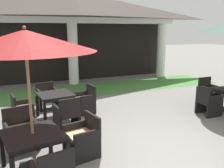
{
  "coord_description": "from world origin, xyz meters",
  "views": [
    {
      "loc": [
        -2.64,
        -3.55,
        2.55
      ],
      "look_at": [
        -0.18,
        2.36,
        1.08
      ],
      "focal_mm": 38.63,
      "sensor_mm": 36.0,
      "label": 1
    }
  ],
  "objects_px": {
    "patio_chair_mid_left_north": "(21,131)",
    "patio_table_far_back": "(55,97)",
    "patio_chair_far_back_north": "(47,96)",
    "patio_table_mid_left": "(33,138)",
    "patio_chair_far_back_west": "(21,110)",
    "patio_chair_far_back_east": "(86,100)",
    "patio_chair_far_back_south": "(67,114)",
    "patio_umbrella_mid_left": "(25,42)",
    "patio_chair_mid_right_north": "(209,92)",
    "patio_chair_mid_right_west": "(208,102)",
    "patio_chair_mid_left_east": "(83,137)"
  },
  "relations": [
    {
      "from": "patio_chair_mid_left_north",
      "to": "patio_table_far_back",
      "type": "relative_size",
      "value": 0.84
    },
    {
      "from": "patio_chair_mid_left_north",
      "to": "patio_chair_far_back_north",
      "type": "relative_size",
      "value": 1.06
    },
    {
      "from": "patio_table_far_back",
      "to": "patio_table_mid_left",
      "type": "bearing_deg",
      "value": -107.9
    },
    {
      "from": "patio_chair_far_back_west",
      "to": "patio_chair_far_back_east",
      "type": "relative_size",
      "value": 0.98
    },
    {
      "from": "patio_chair_far_back_south",
      "to": "patio_chair_far_back_east",
      "type": "distance_m",
      "value": 1.35
    },
    {
      "from": "patio_table_mid_left",
      "to": "patio_umbrella_mid_left",
      "type": "bearing_deg",
      "value": 172.87
    },
    {
      "from": "patio_chair_mid_right_north",
      "to": "patio_table_far_back",
      "type": "relative_size",
      "value": 0.83
    },
    {
      "from": "patio_chair_mid_left_north",
      "to": "patio_chair_far_back_north",
      "type": "distance_m",
      "value": 2.7
    },
    {
      "from": "patio_table_mid_left",
      "to": "patio_table_far_back",
      "type": "xyz_separation_m",
      "value": [
        0.83,
        2.58,
        -0.0
      ]
    },
    {
      "from": "patio_table_mid_left",
      "to": "patio_table_far_back",
      "type": "distance_m",
      "value": 2.71
    },
    {
      "from": "patio_chair_far_back_east",
      "to": "patio_chair_far_back_west",
      "type": "bearing_deg",
      "value": 90.0
    },
    {
      "from": "patio_chair_mid_right_north",
      "to": "patio_chair_mid_right_west",
      "type": "bearing_deg",
      "value": 45.06
    },
    {
      "from": "patio_chair_far_back_east",
      "to": "patio_chair_far_back_south",
      "type": "bearing_deg",
      "value": 134.99
    },
    {
      "from": "patio_chair_mid_left_east",
      "to": "patio_chair_mid_right_west",
      "type": "height_order",
      "value": "patio_chair_mid_right_west"
    },
    {
      "from": "patio_chair_mid_left_north",
      "to": "patio_chair_far_back_south",
      "type": "distance_m",
      "value": 1.33
    },
    {
      "from": "patio_chair_mid_right_north",
      "to": "patio_chair_far_back_north",
      "type": "relative_size",
      "value": 1.05
    },
    {
      "from": "patio_chair_mid_left_north",
      "to": "patio_chair_far_back_east",
      "type": "xyz_separation_m",
      "value": [
        1.97,
        1.73,
        -0.01
      ]
    },
    {
      "from": "patio_chair_mid_left_north",
      "to": "patio_table_far_back",
      "type": "bearing_deg",
      "value": -133.56
    },
    {
      "from": "patio_table_far_back",
      "to": "patio_chair_far_back_south",
      "type": "bearing_deg",
      "value": -82.26
    },
    {
      "from": "patio_umbrella_mid_left",
      "to": "patio_chair_mid_left_east",
      "type": "relative_size",
      "value": 3.08
    },
    {
      "from": "patio_chair_far_back_south",
      "to": "patio_chair_far_back_west",
      "type": "bearing_deg",
      "value": 134.97
    },
    {
      "from": "patio_table_far_back",
      "to": "patio_chair_far_back_west",
      "type": "distance_m",
      "value": 0.98
    },
    {
      "from": "patio_table_far_back",
      "to": "patio_chair_mid_right_west",
      "type": "bearing_deg",
      "value": -19.5
    },
    {
      "from": "patio_umbrella_mid_left",
      "to": "patio_table_mid_left",
      "type": "bearing_deg",
      "value": -7.13
    },
    {
      "from": "patio_chair_mid_right_north",
      "to": "patio_table_far_back",
      "type": "xyz_separation_m",
      "value": [
        -5.22,
        0.57,
        0.24
      ]
    },
    {
      "from": "patio_chair_mid_left_north",
      "to": "patio_chair_mid_left_east",
      "type": "distance_m",
      "value": 1.41
    },
    {
      "from": "patio_table_far_back",
      "to": "patio_chair_far_back_south",
      "type": "distance_m",
      "value": 0.98
    },
    {
      "from": "patio_chair_far_back_north",
      "to": "patio_chair_mid_right_west",
      "type": "bearing_deg",
      "value": 143.16
    },
    {
      "from": "patio_chair_far_back_north",
      "to": "patio_chair_far_back_east",
      "type": "relative_size",
      "value": 0.98
    },
    {
      "from": "patio_chair_mid_left_east",
      "to": "patio_chair_far_back_north",
      "type": "height_order",
      "value": "patio_chair_mid_left_east"
    },
    {
      "from": "patio_chair_far_back_west",
      "to": "patio_chair_mid_right_west",
      "type": "bearing_deg",
      "value": 67.38
    },
    {
      "from": "patio_chair_mid_left_north",
      "to": "patio_chair_mid_right_north",
      "type": "height_order",
      "value": "patio_chair_mid_left_north"
    },
    {
      "from": "patio_chair_far_back_east",
      "to": "patio_chair_mid_left_east",
      "type": "bearing_deg",
      "value": 154.57
    },
    {
      "from": "patio_chair_mid_left_east",
      "to": "patio_chair_mid_right_north",
      "type": "bearing_deg",
      "value": -81.27
    },
    {
      "from": "patio_chair_mid_left_east",
      "to": "patio_chair_far_back_west",
      "type": "xyz_separation_m",
      "value": [
        -1.09,
        2.26,
        -0.0
      ]
    },
    {
      "from": "patio_chair_far_back_north",
      "to": "patio_chair_far_back_south",
      "type": "bearing_deg",
      "value": 90.0
    },
    {
      "from": "patio_chair_mid_right_west",
      "to": "patio_chair_far_back_south",
      "type": "bearing_deg",
      "value": -98.28
    },
    {
      "from": "patio_chair_mid_right_north",
      "to": "patio_chair_far_back_north",
      "type": "bearing_deg",
      "value": -16.2
    },
    {
      "from": "patio_table_far_back",
      "to": "patio_chair_far_back_west",
      "type": "relative_size",
      "value": 1.26
    },
    {
      "from": "patio_chair_mid_right_north",
      "to": "patio_chair_far_back_east",
      "type": "height_order",
      "value": "patio_chair_mid_right_north"
    },
    {
      "from": "patio_umbrella_mid_left",
      "to": "patio_chair_far_back_north",
      "type": "xyz_separation_m",
      "value": [
        0.71,
        3.52,
        -1.92
      ]
    },
    {
      "from": "patio_umbrella_mid_left",
      "to": "patio_chair_far_back_south",
      "type": "distance_m",
      "value": 2.71
    },
    {
      "from": "patio_chair_mid_right_north",
      "to": "patio_chair_far_back_north",
      "type": "xyz_separation_m",
      "value": [
        -5.35,
        1.51,
        0.02
      ]
    },
    {
      "from": "patio_table_mid_left",
      "to": "patio_chair_far_back_east",
      "type": "bearing_deg",
      "value": 56.71
    },
    {
      "from": "patio_chair_mid_left_east",
      "to": "patio_chair_mid_right_west",
      "type": "xyz_separation_m",
      "value": [
        4.15,
        0.87,
        0.0
      ]
    },
    {
      "from": "patio_chair_mid_right_west",
      "to": "patio_chair_far_back_west",
      "type": "height_order",
      "value": "patio_chair_mid_right_west"
    },
    {
      "from": "patio_table_mid_left",
      "to": "patio_chair_mid_left_east",
      "type": "distance_m",
      "value": 1.02
    },
    {
      "from": "patio_umbrella_mid_left",
      "to": "patio_chair_mid_right_west",
      "type": "xyz_separation_m",
      "value": [
        5.12,
        1.06,
        -1.94
      ]
    },
    {
      "from": "patio_table_mid_left",
      "to": "patio_chair_mid_left_east",
      "type": "height_order",
      "value": "patio_chair_mid_left_east"
    },
    {
      "from": "patio_table_mid_left",
      "to": "patio_chair_far_back_north",
      "type": "height_order",
      "value": "patio_chair_far_back_north"
    }
  ]
}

